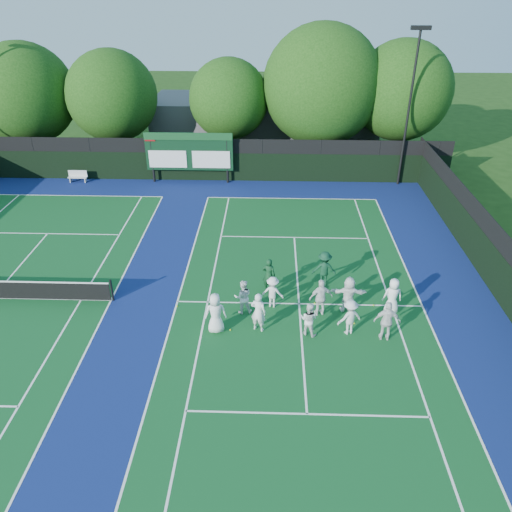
{
  "coord_description": "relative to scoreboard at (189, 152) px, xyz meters",
  "views": [
    {
      "loc": [
        -1.33,
        -17.36,
        13.01
      ],
      "look_at": [
        -2.0,
        3.0,
        1.3
      ],
      "focal_mm": 35.0,
      "sensor_mm": 36.0,
      "label": 1
    }
  ],
  "objects": [
    {
      "name": "tree_b",
      "position": [
        -5.87,
        3.99,
        2.69
      ],
      "size": [
        6.55,
        6.55,
        8.33
      ],
      "color": "black",
      "rests_on": "ground"
    },
    {
      "name": "ground",
      "position": [
        7.01,
        -15.59,
        -2.19
      ],
      "size": [
        120.0,
        120.0,
        0.0
      ],
      "primitive_type": "plane",
      "color": "#1B3C10",
      "rests_on": "ground"
    },
    {
      "name": "player_front_2",
      "position": [
        7.29,
        -16.68,
        -1.44
      ],
      "size": [
        0.9,
        0.82,
        1.5
      ],
      "primitive_type": "imported",
      "rotation": [
        0.0,
        0.0,
        2.72
      ],
      "color": "white",
      "rests_on": "ground"
    },
    {
      "name": "coach_left",
      "position": [
        5.63,
        -13.53,
        -1.35
      ],
      "size": [
        0.69,
        0.54,
        1.69
      ],
      "primitive_type": "imported",
      "rotation": [
        0.0,
        0.0,
        2.9
      ],
      "color": "#103B1E",
      "rests_on": "ground"
    },
    {
      "name": "player_front_0",
      "position": [
        3.5,
        -16.61,
        -1.29
      ],
      "size": [
        0.94,
        0.67,
        1.8
      ],
      "primitive_type": "imported",
      "rotation": [
        0.0,
        0.0,
        3.26
      ],
      "color": "white",
      "rests_on": "ground"
    },
    {
      "name": "player_front_4",
      "position": [
        10.37,
        -16.91,
        -1.3
      ],
      "size": [
        1.08,
        0.52,
        1.79
      ],
      "primitive_type": "imported",
      "rotation": [
        0.0,
        0.0,
        3.06
      ],
      "color": "silver",
      "rests_on": "ground"
    },
    {
      "name": "player_front_3",
      "position": [
        8.95,
        -16.55,
        -1.4
      ],
      "size": [
        1.17,
        0.93,
        1.59
      ],
      "primitive_type": "imported",
      "rotation": [
        0.0,
        0.0,
        3.53
      ],
      "color": "silver",
      "rests_on": "ground"
    },
    {
      "name": "player_back_3",
      "position": [
        9.09,
        -15.0,
        -1.34
      ],
      "size": [
        1.59,
        0.56,
        1.69
      ],
      "primitive_type": "imported",
      "rotation": [
        0.0,
        0.0,
        3.11
      ],
      "color": "white",
      "rests_on": "ground"
    },
    {
      "name": "back_fence",
      "position": [
        1.01,
        0.41,
        -0.83
      ],
      "size": [
        34.0,
        0.08,
        3.0
      ],
      "color": "black",
      "rests_on": "ground"
    },
    {
      "name": "tree_d",
      "position": [
        9.32,
        3.99,
        3.47
      ],
      "size": [
        8.46,
        8.46,
        10.11
      ],
      "color": "black",
      "rests_on": "ground"
    },
    {
      "name": "light_pole_right",
      "position": [
        14.51,
        0.11,
        4.11
      ],
      "size": [
        1.2,
        0.3,
        10.12
      ],
      "color": "black",
      "rests_on": "ground"
    },
    {
      "name": "clubhouse",
      "position": [
        5.01,
        8.41,
        -0.19
      ],
      "size": [
        18.0,
        6.0,
        4.0
      ],
      "primitive_type": "cube",
      "color": "#58585D",
      "rests_on": "ground"
    },
    {
      "name": "scoreboard",
      "position": [
        0.0,
        0.0,
        0.0
      ],
      "size": [
        6.0,
        0.21,
        3.55
      ],
      "color": "black",
      "rests_on": "ground"
    },
    {
      "name": "bench",
      "position": [
        -7.93,
        -0.22,
        -1.74
      ],
      "size": [
        1.33,
        0.37,
        0.84
      ],
      "color": "silver",
      "rests_on": "ground"
    },
    {
      "name": "tree_a",
      "position": [
        -12.28,
        3.99,
        2.8
      ],
      "size": [
        7.26,
        7.26,
        8.81
      ],
      "color": "black",
      "rests_on": "ground"
    },
    {
      "name": "court_apron",
      "position": [
        1.01,
        -14.59,
        -2.19
      ],
      "size": [
        34.0,
        32.0,
        0.01
      ],
      "primitive_type": "cube",
      "color": "navy",
      "rests_on": "ground"
    },
    {
      "name": "player_back_0",
      "position": [
        4.54,
        -15.26,
        -1.39
      ],
      "size": [
        0.84,
        0.7,
        1.6
      ],
      "primitive_type": "imported",
      "rotation": [
        0.0,
        0.0,
        3.26
      ],
      "color": "white",
      "rests_on": "ground"
    },
    {
      "name": "near_court",
      "position": [
        7.01,
        -14.59,
        -2.18
      ],
      "size": [
        11.05,
        23.85,
        0.01
      ],
      "color": "#104E20",
      "rests_on": "ground"
    },
    {
      "name": "tree_e",
      "position": [
        15.02,
        3.99,
        3.19
      ],
      "size": [
        7.01,
        7.01,
        9.07
      ],
      "color": "black",
      "rests_on": "ground"
    },
    {
      "name": "divider_fence_right",
      "position": [
        16.01,
        -14.59,
        -0.83
      ],
      "size": [
        0.08,
        32.0,
        3.0
      ],
      "color": "black",
      "rests_on": "ground"
    },
    {
      "name": "player_back_1",
      "position": [
        5.82,
        -14.77,
        -1.44
      ],
      "size": [
        1.06,
        0.75,
        1.49
      ],
      "primitive_type": "imported",
      "rotation": [
        0.0,
        0.0,
        2.92
      ],
      "color": "white",
      "rests_on": "ground"
    },
    {
      "name": "tennis_ball_5",
      "position": [
        7.72,
        -14.54,
        -2.16
      ],
      "size": [
        0.07,
        0.07,
        0.07
      ],
      "primitive_type": "sphere",
      "color": "#C2DA19",
      "rests_on": "ground"
    },
    {
      "name": "tree_c",
      "position": [
        2.65,
        3.99,
        2.56
      ],
      "size": [
        5.76,
        5.76,
        7.78
      ],
      "color": "black",
      "rests_on": "ground"
    },
    {
      "name": "tennis_ball_3",
      "position": [
        1.58,
        -14.98,
        -2.16
      ],
      "size": [
        0.07,
        0.07,
        0.07
      ],
      "primitive_type": "sphere",
      "color": "#C2DA19",
      "rests_on": "ground"
    },
    {
      "name": "tennis_ball_0",
      "position": [
        4.08,
        -16.58,
        -2.16
      ],
      "size": [
        0.07,
        0.07,
        0.07
      ],
      "primitive_type": "sphere",
      "color": "#C2DA19",
      "rests_on": "ground"
    },
    {
      "name": "tennis_ball_2",
      "position": [
        9.28,
        -15.97,
        -2.16
      ],
      "size": [
        0.07,
        0.07,
        0.07
      ],
      "primitive_type": "sphere",
      "color": "#C2DA19",
      "rests_on": "ground"
    },
    {
      "name": "player_back_4",
      "position": [
        10.98,
        -15.04,
        -1.35
      ],
      "size": [
        0.82,
        0.54,
        1.67
      ],
      "primitive_type": "imported",
      "rotation": [
        0.0,
        0.0,
        3.15
      ],
      "color": "white",
      "rests_on": "ground"
    },
    {
      "name": "player_front_1",
      "position": [
        5.24,
        -16.48,
        -1.29
      ],
      "size": [
        0.77,
        0.63,
        1.8
      ],
      "primitive_type": "imported",
      "rotation": [
        0.0,
        0.0,
        2.78
      ],
      "color": "white",
      "rests_on": "ground"
    },
    {
      "name": "player_back_2",
      "position": [
        7.88,
        -15.31,
        -1.32
      ],
      "size": [
        1.1,
        0.66,
        1.75
      ],
      "primitive_type": "imported",
      "rotation": [
        0.0,
        0.0,
        3.38
      ],
      "color": "white",
      "rests_on": "ground"
    },
    {
      "name": "coach_right",
      "position": [
        8.22,
        -12.94,
        -1.32
      ],
      "size": [
        1.13,
        0.66,
        1.75
      ],
      "primitive_type": "imported",
      "rotation": [
        0.0,
        0.0,
        3.15
      ],
      "color": "#0F3A23",
      "rests_on": "ground"
    },
    {
      "name": "tennis_ball_1",
      "position": [
        10.33,
        -14.62,
        -2.16
      ],
      "size": [
        0.07,
        0.07,
        0.07
      ],
      "primitive_type": "sphere",
      "color": "#C2DA19",
      "rests_on": "ground"
    }
  ]
}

